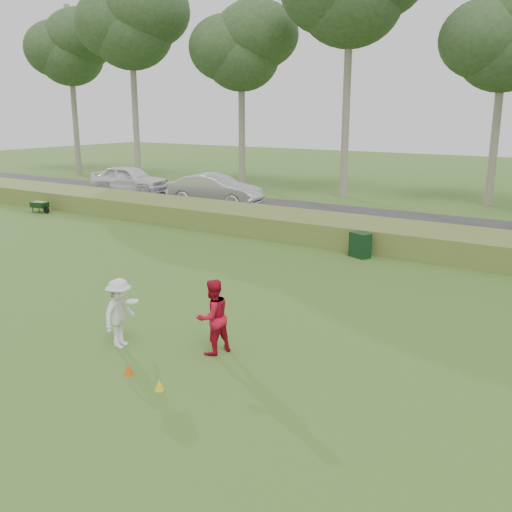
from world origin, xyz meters
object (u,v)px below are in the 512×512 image
Objects in this scene: car_left at (130,179)px; car_mid at (215,190)px; player_red at (213,317)px; cone_orange at (128,370)px; utility_cabinet at (360,245)px; player_white at (120,313)px; cone_yellow at (159,385)px.

car_left is 7.56m from car_mid.
player_red is 0.33× the size of car_left.
car_mid is at bearing -126.28° from player_red.
utility_cabinet is (0.23, 11.23, 0.34)m from cone_orange.
player_red is 19.23m from car_mid.
car_left is (-17.03, 17.40, 0.12)m from player_white.
player_white is at bearing -145.05° from car_left.
car_mid is (-10.92, 5.97, 0.46)m from utility_cabinet.
car_left is at bearing -178.73° from utility_cabinet.
car_mid reaches higher than cone_yellow.
cone_yellow is at bearing -63.95° from utility_cabinet.
cone_orange is (-0.79, -1.76, -0.73)m from player_red.
cone_orange is at bearing -7.10° from player_red.
cone_orange is 0.24× the size of utility_cabinet.
player_red reaches higher than cone_yellow.
car_left reaches higher than cone_orange.
player_white is at bearing -157.42° from car_mid.
cone_yellow is 11.41m from utility_cabinet.
utility_cabinet is at bearing -159.52° from player_red.
car_left reaches higher than cone_yellow.
cone_yellow is 0.04× the size of car_left.
player_white is 1.76× the size of utility_cabinet.
cone_yellow is 20.91m from car_mid.
car_left reaches higher than player_red.
utility_cabinet is at bearing 93.69° from cone_yellow.
cone_orange is 0.04× the size of car_left.
car_mid is at bearing 19.28° from player_white.
car_left is 0.97× the size of car_mid.
player_white is 0.31× the size of car_left.
car_mid is at bearing 123.89° from cone_yellow.
utility_cabinet is at bearing 88.85° from cone_orange.
car_left reaches higher than utility_cabinet.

